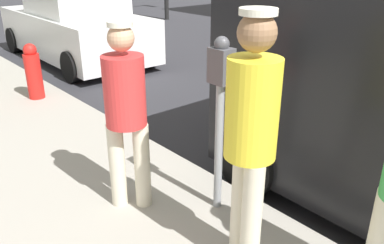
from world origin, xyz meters
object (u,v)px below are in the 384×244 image
(pedestrian_in_red, at_px, (126,108))
(pedestrian_in_yellow, at_px, (251,131))
(fire_hydrant, at_px, (33,72))
(parking_meter_near, at_px, (220,97))
(parked_sedan_behind, at_px, (75,27))

(pedestrian_in_red, distance_m, pedestrian_in_yellow, 1.18)
(pedestrian_in_yellow, relative_size, fire_hydrant, 2.10)
(fire_hydrant, bearing_deg, parking_meter_near, 91.45)
(fire_hydrant, bearing_deg, parked_sedan_behind, -127.69)
(pedestrian_in_red, relative_size, parked_sedan_behind, 0.37)
(parking_meter_near, distance_m, parked_sedan_behind, 6.68)
(pedestrian_in_red, bearing_deg, fire_hydrant, -97.60)
(pedestrian_in_yellow, bearing_deg, pedestrian_in_red, -79.55)
(parked_sedan_behind, distance_m, fire_hydrant, 3.11)
(pedestrian_in_red, relative_size, pedestrian_in_yellow, 0.90)
(parked_sedan_behind, bearing_deg, fire_hydrant, 52.31)
(pedestrian_in_red, bearing_deg, parking_meter_near, 136.26)
(parking_meter_near, relative_size, fire_hydrant, 1.77)
(pedestrian_in_red, distance_m, fire_hydrant, 3.50)
(pedestrian_in_yellow, height_order, parked_sedan_behind, pedestrian_in_yellow)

